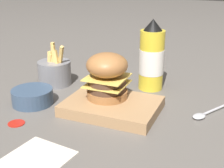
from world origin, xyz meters
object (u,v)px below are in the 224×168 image
at_px(ketchup_bottle, 152,58).
at_px(side_bowl, 32,96).
at_px(serving_board, 112,106).
at_px(fries_basket, 55,72).
at_px(burger, 107,75).
at_px(spoon, 204,114).

xyz_separation_m(ketchup_bottle, side_bowl, (-0.28, -0.25, -0.08)).
distance_m(serving_board, fries_basket, 0.28).
height_order(serving_board, fries_basket, fries_basket).
bearing_deg(ketchup_bottle, burger, -110.89).
relative_size(burger, spoon, 0.97).
height_order(burger, spoon, burger).
xyz_separation_m(burger, spoon, (0.26, 0.05, -0.09)).
height_order(fries_basket, spoon, fries_basket).
bearing_deg(side_bowl, fries_basket, 99.20).
relative_size(serving_board, burger, 1.97).
relative_size(burger, ketchup_bottle, 0.57).
distance_m(serving_board, spoon, 0.25).
xyz_separation_m(serving_board, ketchup_bottle, (0.05, 0.21, 0.09)).
height_order(side_bowl, spoon, side_bowl).
bearing_deg(burger, side_bowl, -163.47).
relative_size(ketchup_bottle, fries_basket, 1.59).
bearing_deg(side_bowl, ketchup_bottle, 41.66).
height_order(serving_board, side_bowl, side_bowl).
bearing_deg(spoon, fries_basket, -65.56).
xyz_separation_m(serving_board, fries_basket, (-0.26, 0.12, 0.03)).
relative_size(burger, side_bowl, 1.08).
bearing_deg(burger, spoon, 10.37).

